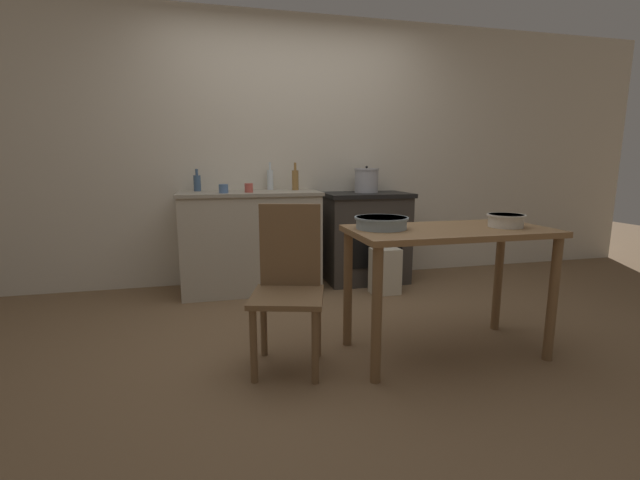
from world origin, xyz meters
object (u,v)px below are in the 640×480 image
(work_table, at_px, (449,249))
(bottle_left, at_px, (197,183))
(flour_sack, at_px, (385,271))
(cup_center, at_px, (224,189))
(bottle_mid_left, at_px, (270,179))
(mixing_bowl_large, at_px, (381,222))
(chair, at_px, (289,282))
(mixing_bowl_small, at_px, (506,220))
(bottle_far_left, at_px, (295,179))
(cup_center_left, at_px, (249,188))
(stove, at_px, (365,237))
(stock_pot, at_px, (366,180))

(work_table, xyz_separation_m, bottle_left, (-1.50, 1.82, 0.33))
(flour_sack, bearing_deg, cup_center, 168.95)
(flour_sack, relative_size, bottle_mid_left, 1.58)
(work_table, relative_size, mixing_bowl_large, 3.77)
(chair, height_order, mixing_bowl_small, chair)
(mixing_bowl_small, bearing_deg, mixing_bowl_large, 170.95)
(bottle_far_left, xyz_separation_m, cup_center_left, (-0.46, -0.22, -0.06))
(stove, relative_size, bottle_far_left, 3.42)
(stove, distance_m, flour_sack, 0.51)
(stove, height_order, cup_center_left, cup_center_left)
(chair, distance_m, cup_center_left, 1.52)
(chair, distance_m, cup_center, 1.51)
(stove, height_order, bottle_left, bottle_left)
(stove, height_order, stock_pot, stock_pot)
(chair, xyz_separation_m, stock_pot, (1.06, 1.63, 0.51))
(stove, relative_size, stock_pot, 3.41)
(bottle_left, xyz_separation_m, cup_center_left, (0.44, -0.27, -0.04))
(stove, xyz_separation_m, mixing_bowl_small, (0.27, -1.72, 0.39))
(stove, height_order, mixing_bowl_large, stove)
(bottle_left, bearing_deg, bottle_mid_left, 4.66)
(stove, height_order, bottle_far_left, bottle_far_left)
(mixing_bowl_small, height_order, cup_center, cup_center)
(mixing_bowl_large, bearing_deg, cup_center, 121.53)
(stove, distance_m, chair, 1.90)
(mixing_bowl_small, height_order, bottle_mid_left, bottle_mid_left)
(cup_center, bearing_deg, stove, 7.73)
(stock_pot, relative_size, bottle_mid_left, 0.99)
(mixing_bowl_small, height_order, cup_center_left, cup_center_left)
(chair, bearing_deg, cup_center, 118.55)
(work_table, xyz_separation_m, mixing_bowl_small, (0.35, -0.04, 0.17))
(stove, xyz_separation_m, bottle_left, (-1.58, 0.13, 0.55))
(stove, relative_size, work_table, 0.73)
(mixing_bowl_small, bearing_deg, bottle_far_left, 117.83)
(bottle_far_left, bearing_deg, cup_center, -158.36)
(bottle_far_left, bearing_deg, mixing_bowl_small, -62.17)
(mixing_bowl_small, bearing_deg, chair, 174.22)
(work_table, relative_size, chair, 1.29)
(work_table, xyz_separation_m, stock_pot, (0.10, 1.72, 0.34))
(chair, bearing_deg, bottle_left, 123.34)
(chair, xyz_separation_m, mixing_bowl_small, (1.31, -0.13, 0.34))
(bottle_far_left, height_order, cup_center_left, bottle_far_left)
(bottle_left, distance_m, cup_center_left, 0.52)
(bottle_left, height_order, cup_center_left, bottle_left)
(mixing_bowl_large, bearing_deg, stock_pot, 72.99)
(work_table, bearing_deg, bottle_mid_left, 113.81)
(bottle_left, height_order, cup_center, bottle_left)
(bottle_mid_left, bearing_deg, mixing_bowl_large, -76.76)
(cup_center_left, bearing_deg, bottle_left, 148.18)
(chair, bearing_deg, mixing_bowl_small, 10.20)
(mixing_bowl_small, bearing_deg, cup_center_left, 131.70)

